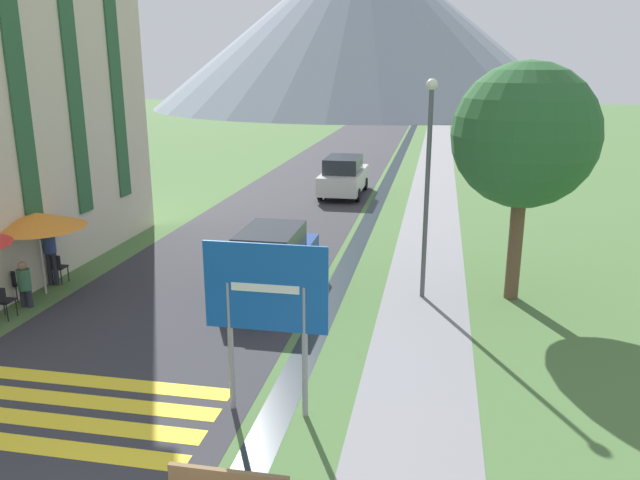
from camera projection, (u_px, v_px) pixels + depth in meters
ground_plane at (343, 212)px, 25.85m from camera, size 160.00×160.00×0.00m
road at (327, 171)px, 35.75m from camera, size 6.40×60.00×0.01m
footpath at (435, 175)px, 34.65m from camera, size 2.20×60.00×0.01m
drainage_channel at (391, 173)px, 35.08m from camera, size 0.60×60.00×0.00m
crosswalk_marking at (65, 410)px, 11.03m from camera, size 5.44×2.54×0.01m
mountain_distant at (363, 22)px, 88.31m from camera, size 59.51×59.51×23.52m
road_sign at (266, 302)px, 10.43m from camera, size 2.13×0.11×3.10m
parked_car_near at (272, 261)px, 16.43m from camera, size 1.79×4.13×1.82m
parked_car_far at (344, 176)px, 29.02m from camera, size 1.90×4.50×1.82m
cafe_chair_near_right at (2, 299)px, 14.84m from camera, size 0.40×0.40×0.85m
cafe_chair_far_right at (56, 266)px, 17.31m from camera, size 0.40×0.40×0.85m
cafe_chair_middle at (12, 282)px, 16.02m from camera, size 0.40×0.40×0.85m
cafe_umbrella_middle_orange at (37, 220)px, 16.15m from camera, size 2.45×2.45×2.22m
person_seated_near at (24, 282)px, 15.59m from camera, size 0.32×0.32×1.20m
person_standing_terrace at (50, 250)px, 17.10m from camera, size 0.32×0.32×1.73m
streetlamp at (428, 173)px, 15.58m from camera, size 0.28×0.28×5.58m
tree_by_path at (525, 136)px, 15.25m from camera, size 3.58×3.58×6.03m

